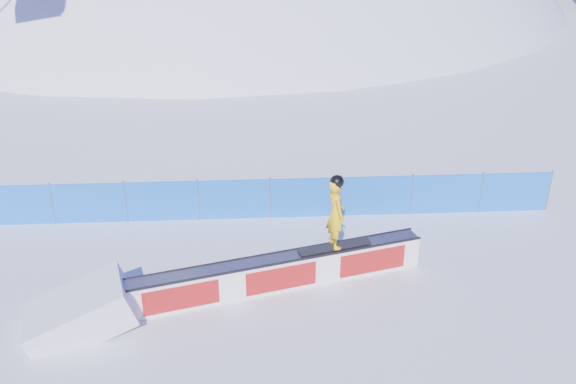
{
  "coord_description": "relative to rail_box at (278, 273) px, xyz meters",
  "views": [
    {
      "loc": [
        2.56,
        -11.56,
        8.64
      ],
      "look_at": [
        3.44,
        3.4,
        1.33
      ],
      "focal_mm": 40.0,
      "sensor_mm": 36.0,
      "label": 1
    }
  ],
  "objects": [
    {
      "name": "rail_box",
      "position": [
        0.0,
        0.0,
        0.0
      ],
      "size": [
        6.99,
        2.37,
        0.85
      ],
      "rotation": [
        0.0,
        0.0,
        0.27
      ],
      "color": "white",
      "rests_on": "ground"
    },
    {
      "name": "snow_ramp",
      "position": [
        -4.28,
        -1.18,
        -0.42
      ],
      "size": [
        2.63,
        2.02,
        1.45
      ],
      "primitive_type": null,
      "rotation": [
        0.0,
        -0.31,
        0.27
      ],
      "color": "white",
      "rests_on": "ground"
    },
    {
      "name": "safety_fence",
      "position": [
        -3.07,
        3.51,
        0.18
      ],
      "size": [
        22.05,
        0.05,
        1.3
      ],
      "color": "blue",
      "rests_on": "ground"
    },
    {
      "name": "snow_hill",
      "position": [
        -3.07,
        41.01,
        -18.42
      ],
      "size": [
        64.0,
        64.0,
        64.0
      ],
      "color": "white",
      "rests_on": "ground"
    },
    {
      "name": "ground",
      "position": [
        -3.07,
        -0.99,
        -0.42
      ],
      "size": [
        160.0,
        160.0,
        0.0
      ],
      "primitive_type": "plane",
      "color": "white",
      "rests_on": "ground"
    },
    {
      "name": "snowboarder",
      "position": [
        1.35,
        0.37,
        1.34
      ],
      "size": [
        1.8,
        0.78,
        1.85
      ],
      "rotation": [
        0.0,
        0.0,
        1.82
      ],
      "color": "black",
      "rests_on": "rail_box"
    }
  ]
}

